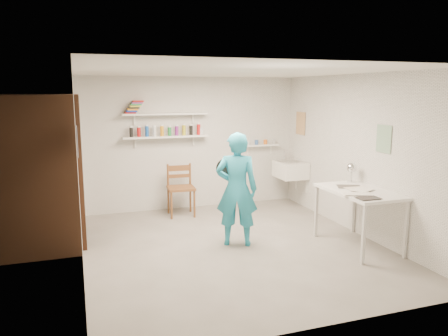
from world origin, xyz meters
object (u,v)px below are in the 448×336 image
object	(u,v)px
man	(237,189)
wooden_chair	(181,188)
wall_clock	(226,168)
work_table	(358,219)
belfast_sink	(290,170)
desk_lamp	(352,168)

from	to	relation	value
man	wooden_chair	bearing A→B (deg)	-54.08
wall_clock	work_table	xyz separation A→B (m)	(1.65, -0.83, -0.66)
belfast_sink	wooden_chair	bearing A→B (deg)	178.60
man	desk_lamp	xyz separation A→B (m)	(1.77, -0.14, 0.23)
wooden_chair	wall_clock	bearing A→B (deg)	-73.95
wall_clock	desk_lamp	size ratio (longest dim) A/B	1.89
work_table	desk_lamp	distance (m)	0.82
man	wall_clock	world-z (taller)	man
wooden_chair	desk_lamp	world-z (taller)	desk_lamp
wall_clock	wooden_chair	bearing A→B (deg)	124.63
wall_clock	work_table	world-z (taller)	wall_clock
wall_clock	work_table	bearing A→B (deg)	-4.37
work_table	desk_lamp	bearing A→B (deg)	67.58
wall_clock	wooden_chair	distance (m)	1.62
work_table	belfast_sink	bearing A→B (deg)	87.21
belfast_sink	wall_clock	xyz separation A→B (m)	(-1.76, -1.42, 0.37)
man	desk_lamp	bearing A→B (deg)	-162.22
work_table	desk_lamp	size ratio (longest dim) A/B	8.00
wall_clock	desk_lamp	xyz separation A→B (m)	(1.85, -0.35, -0.04)
desk_lamp	man	bearing A→B (deg)	175.39
belfast_sink	wall_clock	distance (m)	2.29
belfast_sink	wall_clock	bearing A→B (deg)	-141.00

